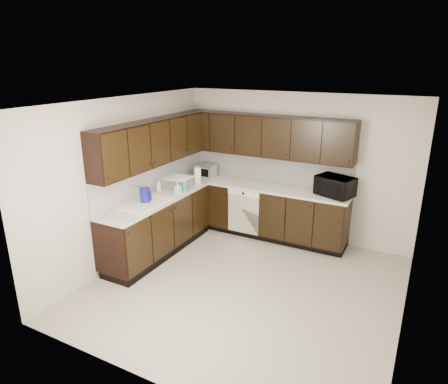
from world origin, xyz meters
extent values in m
plane|color=#A89B8B|center=(0.00, 0.00, 0.00)|extent=(4.00, 4.00, 0.00)
plane|color=white|center=(0.00, 0.00, 2.50)|extent=(4.00, 4.00, 0.00)
cube|color=beige|center=(0.00, 2.00, 1.25)|extent=(4.00, 0.02, 2.50)
cube|color=beige|center=(-2.00, 0.00, 1.25)|extent=(0.02, 4.00, 2.50)
cube|color=beige|center=(2.00, 0.00, 1.25)|extent=(0.02, 4.00, 2.50)
cube|color=beige|center=(0.00, -2.00, 1.25)|extent=(4.00, 0.02, 2.50)
cube|color=black|center=(-0.50, 1.70, 0.45)|extent=(3.00, 0.60, 0.90)
cube|color=black|center=(-1.70, 0.30, 0.45)|extent=(0.60, 2.20, 0.90)
cube|color=black|center=(-0.50, 1.73, 0.05)|extent=(3.00, 0.54, 0.10)
cube|color=black|center=(-1.67, 0.30, 0.05)|extent=(0.54, 2.20, 0.10)
cube|color=beige|center=(-0.50, 1.70, 0.92)|extent=(3.03, 0.63, 0.04)
cube|color=beige|center=(-1.70, 0.30, 0.92)|extent=(0.63, 2.23, 0.04)
cube|color=white|center=(-0.50, 1.99, 1.18)|extent=(3.00, 0.02, 0.48)
cube|color=white|center=(-1.99, 0.60, 1.18)|extent=(0.02, 2.80, 0.48)
cube|color=black|center=(-0.50, 1.83, 1.77)|extent=(3.00, 0.33, 0.70)
cube|color=black|center=(-1.83, 0.43, 1.77)|extent=(0.33, 2.47, 0.70)
cube|color=beige|center=(-0.70, 1.41, 0.50)|extent=(0.58, 0.02, 0.78)
cube|color=beige|center=(-0.70, 1.40, 0.84)|extent=(0.58, 0.03, 0.08)
cylinder|color=black|center=(-0.70, 1.39, 0.84)|extent=(0.04, 0.02, 0.04)
cube|color=beige|center=(-1.68, 0.00, 0.95)|extent=(0.54, 0.82, 0.03)
cube|color=beige|center=(-1.68, -0.20, 0.86)|extent=(0.42, 0.34, 0.16)
cube|color=beige|center=(-1.68, 0.20, 0.86)|extent=(0.42, 0.34, 0.16)
cylinder|color=silver|center=(-1.90, 0.00, 1.07)|extent=(0.03, 0.03, 0.26)
cylinder|color=silver|center=(-1.85, 0.00, 1.19)|extent=(0.14, 0.02, 0.02)
cylinder|color=#B2B2B7|center=(-1.68, -0.20, 0.89)|extent=(0.20, 0.20, 0.10)
imported|color=black|center=(0.75, 1.69, 1.10)|extent=(0.66, 0.55, 0.31)
imported|color=gray|center=(-1.51, 0.63, 1.03)|extent=(0.09, 0.09, 0.19)
imported|color=gray|center=(-1.85, 0.58, 1.04)|extent=(0.08, 0.08, 0.21)
cube|color=silver|center=(-1.61, 1.69, 1.05)|extent=(0.36, 0.27, 0.22)
cube|color=silver|center=(-1.70, 0.87, 1.03)|extent=(0.54, 0.45, 0.18)
cylinder|color=#0F118F|center=(-1.69, 0.02, 1.06)|extent=(0.19, 0.19, 0.24)
cylinder|color=#0E979A|center=(-1.48, 0.78, 1.03)|extent=(0.08, 0.08, 0.17)
cylinder|color=white|center=(-1.54, 1.29, 1.08)|extent=(0.12, 0.12, 0.27)
camera|label=1|loc=(2.01, -4.43, 2.99)|focal=32.00mm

